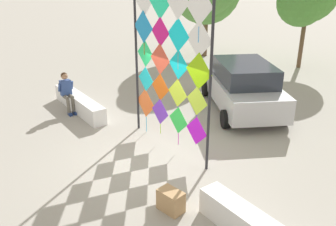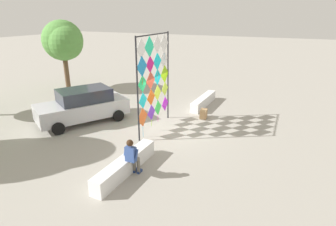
{
  "view_description": "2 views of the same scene",
  "coord_description": "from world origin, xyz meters",
  "px_view_note": "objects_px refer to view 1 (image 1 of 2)",
  "views": [
    {
      "loc": [
        7.23,
        -4.72,
        4.83
      ],
      "look_at": [
        -0.23,
        0.67,
        1.01
      ],
      "focal_mm": 38.92,
      "sensor_mm": 36.0,
      "label": 1
    },
    {
      "loc": [
        -11.18,
        -5.31,
        5.26
      ],
      "look_at": [
        -0.17,
        0.0,
        0.87
      ],
      "focal_mm": 29.62,
      "sensor_mm": 36.0,
      "label": 2
    }
  ],
  "objects_px": {
    "seated_vendor": "(67,90)",
    "parked_car": "(243,86)",
    "cardboard_box_large": "(171,201)",
    "kite_display_rack": "(169,58)"
  },
  "relations": [
    {
      "from": "seated_vendor",
      "to": "cardboard_box_large",
      "type": "height_order",
      "value": "seated_vendor"
    },
    {
      "from": "seated_vendor",
      "to": "parked_car",
      "type": "bearing_deg",
      "value": 56.96
    },
    {
      "from": "kite_display_rack",
      "to": "parked_car",
      "type": "bearing_deg",
      "value": 101.88
    },
    {
      "from": "parked_car",
      "to": "kite_display_rack",
      "type": "bearing_deg",
      "value": -78.12
    },
    {
      "from": "kite_display_rack",
      "to": "cardboard_box_large",
      "type": "height_order",
      "value": "kite_display_rack"
    },
    {
      "from": "parked_car",
      "to": "cardboard_box_large",
      "type": "bearing_deg",
      "value": -59.74
    },
    {
      "from": "kite_display_rack",
      "to": "parked_car",
      "type": "relative_size",
      "value": 0.93
    },
    {
      "from": "kite_display_rack",
      "to": "seated_vendor",
      "type": "distance_m",
      "value": 4.63
    },
    {
      "from": "kite_display_rack",
      "to": "cardboard_box_large",
      "type": "relative_size",
      "value": 8.25
    },
    {
      "from": "parked_car",
      "to": "cardboard_box_large",
      "type": "relative_size",
      "value": 8.84
    }
  ]
}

